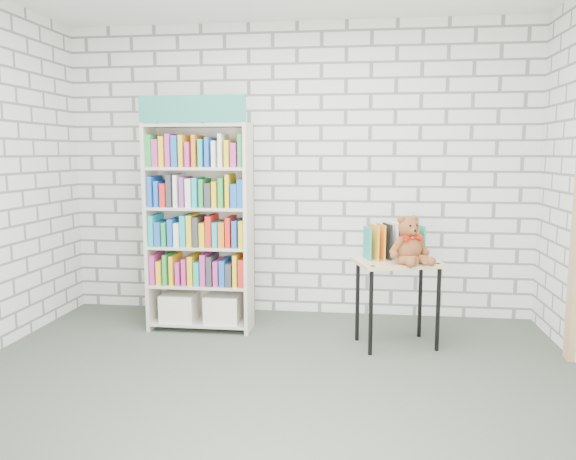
# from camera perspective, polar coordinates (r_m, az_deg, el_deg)

# --- Properties ---
(ground) EXTENTS (4.50, 4.50, 0.00)m
(ground) POSITION_cam_1_polar(r_m,az_deg,el_deg) (3.82, -2.58, -16.49)
(ground) COLOR #3D483C
(ground) RESTS_ON ground
(room_shell) EXTENTS (4.52, 4.02, 2.81)m
(room_shell) POSITION_cam_1_polar(r_m,az_deg,el_deg) (3.49, -2.76, 11.31)
(room_shell) COLOR silver
(room_shell) RESTS_ON ground
(bookshelf) EXTENTS (0.91, 0.35, 2.05)m
(bookshelf) POSITION_cam_1_polar(r_m,az_deg,el_deg) (5.02, -8.92, 0.43)
(bookshelf) COLOR beige
(bookshelf) RESTS_ON ground
(display_table) EXTENTS (0.76, 0.63, 0.71)m
(display_table) POSITION_cam_1_polar(r_m,az_deg,el_deg) (4.64, 11.07, -4.29)
(display_table) COLOR tan
(display_table) RESTS_ON ground
(table_books) EXTENTS (0.50, 0.33, 0.27)m
(table_books) POSITION_cam_1_polar(r_m,az_deg,el_deg) (4.70, 10.68, -1.21)
(table_books) COLOR teal
(table_books) RESTS_ON display_table
(teddy_bear) EXTENTS (0.36, 0.34, 0.38)m
(teddy_bear) POSITION_cam_1_polar(r_m,az_deg,el_deg) (4.52, 12.22, -1.41)
(teddy_bear) COLOR brown
(teddy_bear) RESTS_ON display_table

